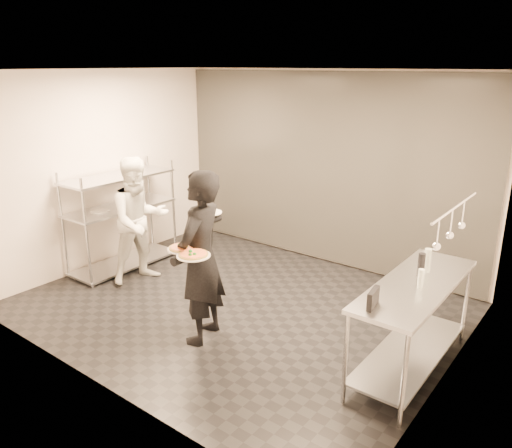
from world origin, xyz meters
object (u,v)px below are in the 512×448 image
Objects in this scene: waiter at (201,258)px; pizza_plate_near at (182,248)px; bottle_green at (427,260)px; bottle_dark at (421,265)px; prep_counter at (414,311)px; bottle_clear at (421,279)px; pizza_plate_far at (193,255)px; chef at (139,220)px; pass_rack at (121,216)px; salad_plate at (210,211)px; pos_monitor at (373,298)px.

waiter is 0.24m from pizza_plate_near.
bottle_green is 0.14m from bottle_dark.
prep_counter is 2.18m from waiter.
pizza_plate_near is 2.33m from bottle_clear.
prep_counter is at bearing 95.81° from waiter.
bottle_dark reaches higher than pizza_plate_far.
bottle_dark is (3.70, 0.34, 0.18)m from chef.
waiter is at bearing 118.80° from pizza_plate_far.
pizza_plate_far is at bearing -146.91° from bottle_dark.
bottle_green is at bearing 93.83° from prep_counter.
pass_rack reaches higher than salad_plate.
pizza_plate_near is at bearing -157.96° from bottle_clear.
salad_plate is 1.14× the size of bottle_dark.
waiter reaches higher than pos_monitor.
prep_counter is 2.30m from salad_plate.
prep_counter is at bearing -86.17° from bottle_green.
pizza_plate_far is 1.84× the size of bottle_clear.
pass_rack is at bearing -179.97° from prep_counter.
bottle_green is at bearing -66.51° from chef.
chef is 3.65m from pos_monitor.
pizza_plate_near reaches higher than bottle_clear.
waiter is at bearing 62.42° from pizza_plate_near.
pizza_plate_far is 1.79m from pos_monitor.
waiter is 0.30m from pizza_plate_far.
chef is at bearing -174.76° from bottle_dark.
salad_plate is at bearing -158.60° from bottle_green.
salad_plate is at bearing 166.51° from pos_monitor.
prep_counter is 0.40m from bottle_clear.
waiter is 5.54× the size of pizza_plate_far.
bottle_green is (-0.02, 0.31, 0.41)m from prep_counter.
bottle_dark is at bearing 28.96° from pizza_plate_near.
salad_plate is at bearing 115.43° from pizza_plate_far.
pass_rack is 2.46m from waiter.
bottle_green is (3.71, 0.48, 0.18)m from chef.
bottle_clear is at bearing -72.75° from chef.
pos_monitor is (1.98, 0.27, -0.08)m from pizza_plate_near.
pos_monitor is 0.96× the size of bottle_dark.
bottle_green is at bearing 85.27° from bottle_dark.
waiter reaches higher than salad_plate.
pizza_plate_far is (0.22, -0.06, -0.00)m from pizza_plate_near.
bottle_green is at bearing 101.58° from bottle_clear.
bottle_clear is at bearing 65.27° from pos_monitor.
bottle_clear is at bearing -78.42° from bottle_green.
chef reaches higher than pizza_plate_near.
chef is 9.37× the size of bottle_clear.
salad_plate is 1.44× the size of bottle_clear.
chef is at bearing -14.96° from pass_rack.
pos_monitor is at bearing 7.65° from pizza_plate_near.
bottle_green is (2.10, 0.82, -0.32)m from salad_plate.
bottle_dark is at bearing 109.41° from bottle_clear.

